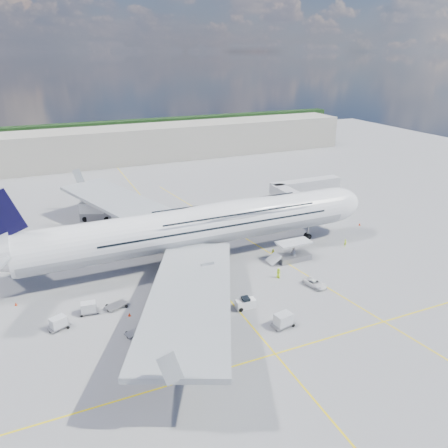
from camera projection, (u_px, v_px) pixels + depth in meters
name	position (u px, v px, depth m)	size (l,w,h in m)	color
ground	(216.00, 284.00, 73.93)	(300.00, 300.00, 0.00)	gray
taxi_line_main	(216.00, 284.00, 73.93)	(0.25, 220.00, 0.01)	yellow
taxi_line_cross	(275.00, 354.00, 56.89)	(120.00, 0.25, 0.01)	yellow
taxi_line_diag	(261.00, 248.00, 87.67)	(0.25, 100.00, 0.01)	yellow
airliner	(196.00, 226.00, 80.02)	(77.26, 79.15, 23.71)	white
jet_bridge	(300.00, 191.00, 100.36)	(18.80, 12.10, 8.50)	#B7B7BC
cargo_loader	(292.00, 254.00, 82.21)	(8.53, 3.20, 3.67)	silver
terminal	(111.00, 146.00, 152.63)	(180.00, 16.00, 12.00)	#B2AD9E
tree_line	(180.00, 126.00, 206.62)	(160.00, 6.00, 8.00)	#193814
dolly_row_a	(58.00, 323.00, 61.72)	(3.29, 2.62, 1.84)	gray
dolly_row_b	(89.00, 308.00, 65.31)	(3.08, 1.88, 1.85)	gray
dolly_row_c	(135.00, 332.00, 60.74)	(3.00, 2.20, 0.39)	gray
dolly_back	(117.00, 305.00, 67.09)	(3.83, 3.06, 0.50)	gray
dolly_nose_far	(283.00, 320.00, 62.14)	(3.56, 2.30, 2.10)	gray
dolly_nose_near	(221.00, 268.00, 77.64)	(2.94, 1.92, 1.72)	gray
baggage_tug	(246.00, 303.00, 66.73)	(3.11, 1.58, 1.89)	white
catering_truck_inner	(127.00, 222.00, 95.32)	(7.35, 4.24, 4.12)	gray
catering_truck_outer	(97.00, 211.00, 101.52)	(8.26, 5.39, 4.57)	gray
service_van	(315.00, 283.00, 73.03)	(1.96, 4.25, 1.18)	white
crew_nose	(345.00, 243.00, 87.95)	(0.57, 0.37, 1.56)	#DAFF1A
crew_loader	(273.00, 254.00, 82.98)	(0.91, 0.71, 1.87)	yellow
crew_wing	(172.00, 309.00, 65.09)	(1.10, 0.46, 1.87)	#A1DB17
crew_van	(278.00, 273.00, 75.69)	(0.90, 0.59, 1.84)	#BEEE19
crew_tug	(192.00, 306.00, 66.12)	(1.09, 0.63, 1.69)	#E7F71A
cone_nose	(360.00, 224.00, 98.88)	(0.49, 0.49, 0.62)	red
cone_wing_left_inner	(161.00, 235.00, 93.24)	(0.47, 0.47, 0.60)	red
cone_wing_left_outer	(87.00, 235.00, 93.40)	(0.40, 0.40, 0.51)	red
cone_wing_right_inner	(129.00, 314.00, 64.95)	(0.46, 0.46, 0.58)	red
cone_wing_right_outer	(199.00, 312.00, 65.59)	(0.45, 0.45, 0.57)	red
cone_tail	(16.00, 304.00, 67.66)	(0.42, 0.42, 0.54)	red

